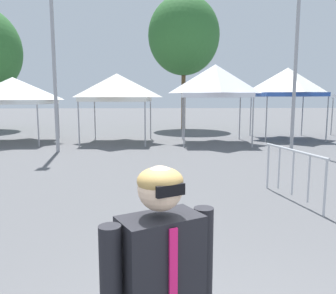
% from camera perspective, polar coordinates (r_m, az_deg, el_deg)
% --- Properties ---
extents(canopy_tent_left_of_center, '(3.43, 3.43, 3.08)m').
position_cam_1_polar(canopy_tent_left_of_center, '(17.96, -24.42, 8.55)').
color(canopy_tent_left_of_center, '#9E9EA3').
rests_on(canopy_tent_left_of_center, ground).
extents(canopy_tent_behind_left, '(3.29, 3.29, 3.25)m').
position_cam_1_polar(canopy_tent_behind_left, '(16.54, -8.50, 9.77)').
color(canopy_tent_behind_left, '#9E9EA3').
rests_on(canopy_tent_behind_left, ground).
extents(canopy_tent_behind_center, '(3.28, 3.28, 3.64)m').
position_cam_1_polar(canopy_tent_behind_center, '(16.25, 7.87, 10.83)').
color(canopy_tent_behind_center, '#9E9EA3').
rests_on(canopy_tent_behind_center, ground).
extents(canopy_tent_right_of_center, '(3.17, 3.17, 3.64)m').
position_cam_1_polar(canopy_tent_right_of_center, '(18.87, 19.30, 10.15)').
color(canopy_tent_right_of_center, '#9E9EA3').
rests_on(canopy_tent_right_of_center, ground).
extents(light_pole_near_lift, '(0.36, 0.36, 9.16)m').
position_cam_1_polar(light_pole_near_lift, '(15.12, 20.84, 19.26)').
color(light_pole_near_lift, '#9E9EA3').
rests_on(light_pole_near_lift, ground).
extents(light_pole_opposite_side, '(0.36, 0.36, 8.78)m').
position_cam_1_polar(light_pole_opposite_side, '(14.37, -18.75, 19.17)').
color(light_pole_opposite_side, '#9E9EA3').
rests_on(light_pole_opposite_side, ground).
extents(tree_behind_tents_center, '(4.68, 4.68, 8.76)m').
position_cam_1_polar(tree_behind_tents_center, '(23.66, 2.65, 18.04)').
color(tree_behind_tents_center, brown).
rests_on(tree_behind_tents_center, ground).
extents(crowd_barrier_by_lift, '(0.43, 2.07, 1.08)m').
position_cam_1_polar(crowd_barrier_by_lift, '(7.49, 20.16, -2.82)').
color(crowd_barrier_by_lift, '#B7BABF').
rests_on(crowd_barrier_by_lift, ground).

